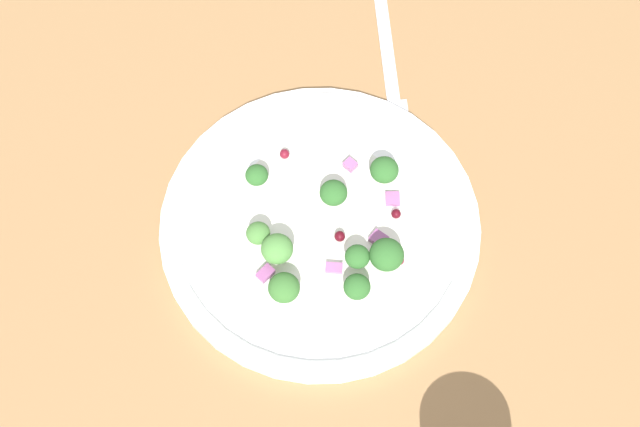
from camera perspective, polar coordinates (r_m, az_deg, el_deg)
name	(u,v)px	position (r cm, az deg, el deg)	size (l,w,h in cm)	color
ground_plane	(295,203)	(67.06, -1.90, 0.78)	(180.00, 180.00, 2.00)	olive
plate	(320,223)	(64.15, 0.00, -0.71)	(26.78, 26.78, 1.70)	white
dressing_pool	(320,221)	(63.75, 0.00, -0.54)	(15.53, 15.53, 0.20)	white
broccoli_floret_0	(284,288)	(60.03, -2.69, -5.55)	(2.51, 2.51, 2.54)	#ADD18E
broccoli_floret_1	(277,249)	(60.78, -3.21, -2.66)	(2.57, 2.57, 2.60)	#ADD18E
broccoli_floret_2	(387,255)	(60.58, 4.97, -3.09)	(2.77, 2.77, 2.81)	#9EC684
broccoli_floret_3	(258,233)	(61.86, -4.62, -1.49)	(1.96, 1.96, 1.99)	#9EC684
broccoli_floret_4	(384,170)	(64.19, 4.80, 3.22)	(2.42, 2.42, 2.45)	#ADD18E
broccoli_floret_5	(258,171)	(64.71, -4.60, 3.18)	(1.94, 1.94, 1.97)	#ADD18E
broccoli_floret_6	(357,257)	(60.60, 2.79, -3.24)	(2.01, 2.01, 2.04)	#ADD18E
broccoli_floret_7	(357,287)	(60.09, 2.77, -5.48)	(2.14, 2.14, 2.16)	#ADD18E
broccoli_floret_8	(335,190)	(63.45, 1.09, 1.79)	(2.32, 2.32, 2.35)	#9EC684
cranberry_0	(285,154)	(66.14, -2.65, 4.45)	(0.86, 0.86, 0.86)	maroon
cranberry_1	(396,213)	(63.85, 5.69, 0.01)	(0.81, 0.81, 0.81)	#4C0A14
cranberry_2	(340,236)	(62.48, 1.48, -1.71)	(0.90, 0.90, 0.90)	#4C0A14
cranberry_3	(400,260)	(62.31, 5.94, -3.49)	(0.78, 0.78, 0.78)	maroon
onion_bit_0	(334,268)	(61.65, 1.05, -4.06)	(1.37, 0.84, 0.40)	#A35B93
onion_bit_1	(393,199)	(64.65, 5.41, 1.08)	(1.27, 1.20, 0.45)	#A35B93
onion_bit_2	(269,274)	(61.36, -3.84, -4.52)	(0.91, 1.39, 0.50)	#934C84
onion_bit_3	(379,239)	(62.82, 4.39, -1.90)	(1.32, 1.11, 0.59)	#934C84
onion_bit_4	(350,165)	(65.55, 2.26, 3.64)	(0.90, 1.00, 0.60)	#A35B93
fork	(388,60)	(73.79, 5.11, 11.29)	(7.87, 18.14, 0.50)	silver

